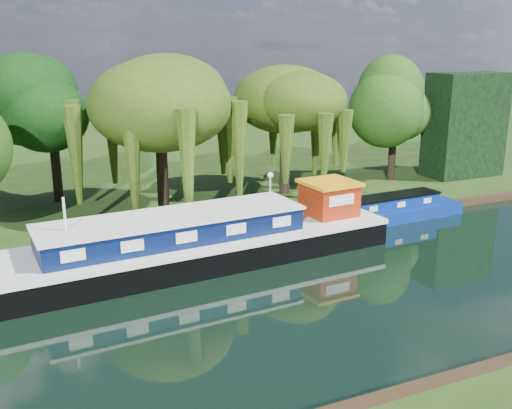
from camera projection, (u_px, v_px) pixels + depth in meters
name	position (u px, v px, depth m)	size (l,w,h in m)	color
ground	(358.00, 283.00, 25.97)	(120.00, 120.00, 0.00)	black
far_bank	(163.00, 154.00, 55.84)	(120.00, 52.00, 0.45)	#17340E
dutch_barge	(200.00, 242.00, 28.18)	(20.69, 6.05, 4.31)	black
narrowboat	(379.00, 213.00, 34.71)	(11.95, 2.57, 1.73)	navy
red_dinghy	(158.00, 264.00, 28.27)	(2.17, 3.03, 0.63)	maroon
willow_left	(159.00, 105.00, 33.83)	(7.55, 7.55, 9.04)	black
willow_right	(285.00, 111.00, 38.47)	(6.46, 6.46, 7.87)	black
tree_far_mid	(51.00, 109.00, 36.37)	(5.37, 5.37, 8.78)	black
tree_far_right	(395.00, 107.00, 42.63)	(4.90, 4.90, 8.02)	black
conifer_hedge	(465.00, 125.00, 44.53)	(6.00, 3.00, 8.00)	black
lamppost	(270.00, 182.00, 34.76)	(0.36, 0.36, 2.56)	silver
mooring_posts	(270.00, 216.00, 32.92)	(19.16, 0.16, 1.00)	silver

